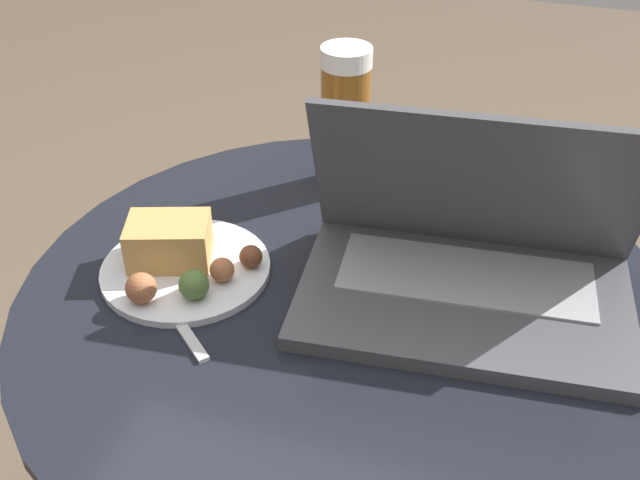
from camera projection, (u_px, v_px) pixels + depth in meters
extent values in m
cylinder|color=#9E9EA3|center=(342.00, 454.00, 1.03)|extent=(0.07, 0.07, 0.54)
cylinder|color=black|center=(346.00, 298.00, 0.87)|extent=(0.76, 0.76, 0.02)
cube|color=#47474C|center=(463.00, 301.00, 0.83)|extent=(0.39, 0.26, 0.02)
cube|color=gray|center=(466.00, 276.00, 0.85)|extent=(0.30, 0.14, 0.00)
cube|color=#47474C|center=(478.00, 185.00, 0.82)|extent=(0.38, 0.13, 0.21)
cube|color=#19234C|center=(478.00, 187.00, 0.82)|extent=(0.34, 0.11, 0.19)
cylinder|color=brown|center=(345.00, 127.00, 1.01)|extent=(0.07, 0.07, 0.17)
cylinder|color=white|center=(346.00, 57.00, 0.95)|extent=(0.07, 0.07, 0.03)
cylinder|color=silver|center=(186.00, 269.00, 0.89)|extent=(0.20, 0.20, 0.01)
cube|color=tan|center=(169.00, 241.00, 0.88)|extent=(0.11, 0.09, 0.05)
sphere|color=brown|center=(251.00, 256.00, 0.88)|extent=(0.03, 0.03, 0.03)
sphere|color=#4C6B33|center=(194.00, 285.00, 0.83)|extent=(0.03, 0.03, 0.03)
sphere|color=#9E5B38|center=(222.00, 270.00, 0.86)|extent=(0.03, 0.03, 0.03)
sphere|color=#9E5B38|center=(141.00, 288.00, 0.82)|extent=(0.04, 0.04, 0.04)
cube|color=#B2B2B7|center=(181.00, 326.00, 0.81)|extent=(0.10, 0.09, 0.00)
cube|color=#B2B2B7|center=(151.00, 281.00, 0.87)|extent=(0.06, 0.05, 0.00)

